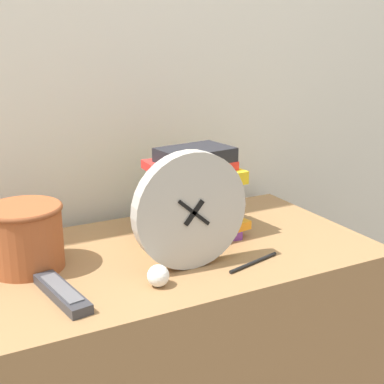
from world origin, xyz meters
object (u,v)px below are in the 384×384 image
(book_stack, at_px, (194,195))
(crumpled_paper_ball, at_px, (158,276))
(desk_clock, at_px, (191,211))
(basket, at_px, (25,235))
(pen, at_px, (254,262))
(tv_remote, at_px, (62,293))

(book_stack, xyz_separation_m, crumpled_paper_ball, (-0.20, -0.23, -0.08))
(desk_clock, bearing_deg, basket, 153.60)
(desk_clock, distance_m, pen, 0.19)
(desk_clock, distance_m, crumpled_paper_ball, 0.16)
(tv_remote, distance_m, pen, 0.43)
(desk_clock, height_order, crumpled_paper_ball, desk_clock)
(book_stack, height_order, tv_remote, book_stack)
(basket, height_order, tv_remote, basket)
(pen, bearing_deg, crumpled_paper_ball, 179.85)
(crumpled_paper_ball, distance_m, pen, 0.24)
(book_stack, bearing_deg, desk_clock, -119.73)
(tv_remote, xyz_separation_m, pen, (0.42, -0.04, -0.01))
(book_stack, relative_size, basket, 1.55)
(basket, height_order, pen, basket)
(desk_clock, xyz_separation_m, basket, (-0.32, 0.16, -0.05))
(tv_remote, bearing_deg, pen, -5.58)
(basket, bearing_deg, tv_remote, -79.68)
(book_stack, distance_m, basket, 0.42)
(book_stack, bearing_deg, basket, -178.37)
(basket, xyz_separation_m, crumpled_paper_ball, (0.22, -0.22, -0.05))
(pen, bearing_deg, tv_remote, 174.42)
(tv_remote, height_order, crumpled_paper_ball, crumpled_paper_ball)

